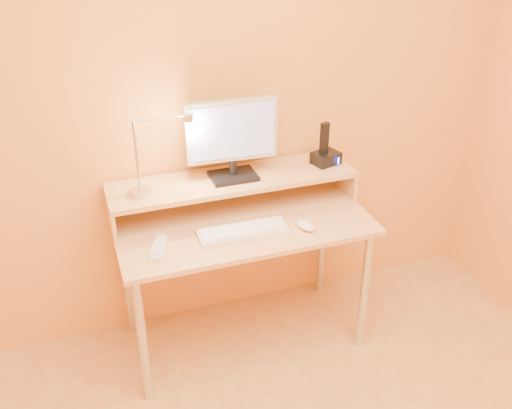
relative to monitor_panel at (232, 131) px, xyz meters
name	(u,v)px	position (x,y,z in m)	size (l,w,h in m)	color
wall_back	(221,93)	(0.00, 0.16, 0.13)	(3.00, 0.04, 2.50)	#E4903F
desk_leg_fl	(143,342)	(-0.55, -0.41, -0.77)	(0.04, 0.04, 0.69)	silver
desk_leg_fr	(365,292)	(0.55, -0.41, -0.77)	(0.04, 0.04, 0.69)	silver
desk_leg_bl	(127,278)	(-0.55, 0.09, -0.77)	(0.04, 0.04, 0.69)	silver
desk_leg_br	(322,240)	(0.55, 0.09, -0.77)	(0.04, 0.04, 0.69)	silver
desk_lower	(243,223)	(0.00, -0.16, -0.41)	(1.20, 0.60, 0.03)	#EDBA7C
shelf_riser_left	(110,214)	(-0.59, -0.01, -0.33)	(0.02, 0.30, 0.14)	#EDBA7C
shelf_riser_right	(342,177)	(0.59, -0.01, -0.33)	(0.02, 0.30, 0.14)	#EDBA7C
desk_shelf	(233,180)	(0.00, -0.01, -0.25)	(1.20, 0.30, 0.03)	#EDBA7C
monitor_foot	(233,176)	(0.00, -0.01, -0.23)	(0.22, 0.16, 0.02)	black
monitor_neck	(233,168)	(0.00, -0.01, -0.19)	(0.04, 0.04, 0.07)	black
monitor_panel	(232,131)	(0.00, 0.00, 0.00)	(0.43, 0.04, 0.29)	silver
monitor_back	(230,129)	(0.00, 0.02, 0.00)	(0.39, 0.01, 0.25)	black
monitor_screen	(233,132)	(0.00, -0.02, 0.00)	(0.39, 0.00, 0.25)	#9498D1
lamp_base	(141,192)	(-0.45, -0.04, -0.23)	(0.10, 0.10, 0.03)	silver
lamp_post	(137,157)	(-0.45, -0.04, -0.05)	(0.01, 0.01, 0.33)	silver
lamp_arm	(161,118)	(-0.33, -0.04, 0.12)	(0.01, 0.01, 0.24)	silver
lamp_head	(188,118)	(-0.21, -0.04, 0.10)	(0.04, 0.04, 0.03)	silver
lamp_bulb	(188,121)	(-0.21, -0.04, 0.09)	(0.03, 0.03, 0.00)	#FFEAC6
phone_dock	(326,158)	(0.49, -0.01, -0.21)	(0.13, 0.10, 0.06)	black
phone_handset	(324,138)	(0.47, -0.01, -0.10)	(0.04, 0.03, 0.16)	black
phone_led	(338,161)	(0.53, -0.06, -0.21)	(0.01, 0.00, 0.04)	#2F48F5
keyboard	(243,232)	(-0.04, -0.27, -0.39)	(0.41, 0.13, 0.02)	white
mouse	(306,225)	(0.25, -0.32, -0.38)	(0.06, 0.11, 0.04)	white
remote_control	(158,247)	(-0.42, -0.27, -0.39)	(0.05, 0.19, 0.02)	white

